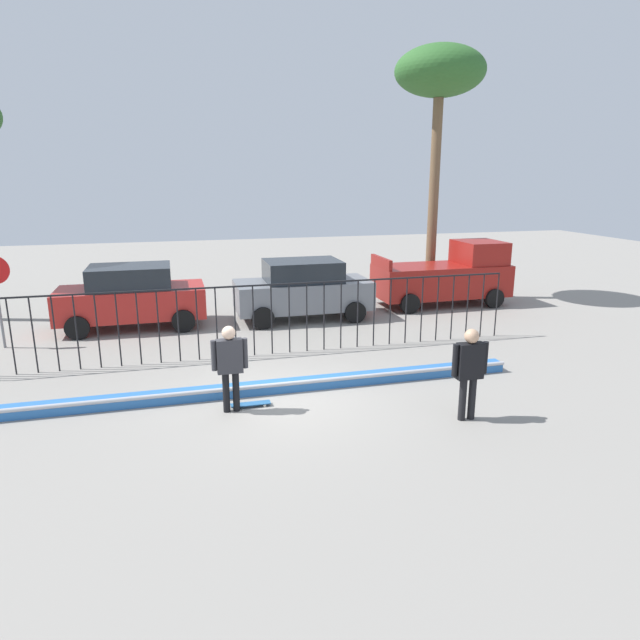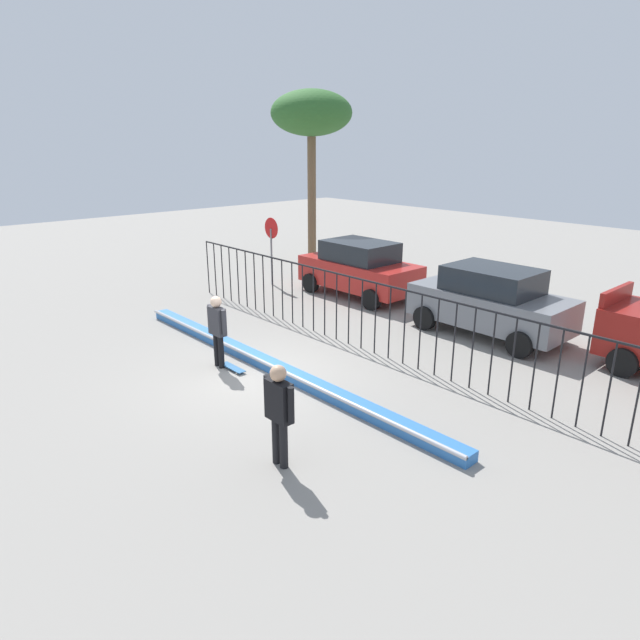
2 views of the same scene
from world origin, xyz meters
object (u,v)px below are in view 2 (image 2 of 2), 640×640
parked_car_red (359,268)px  skateboard (233,368)px  skateboarder (217,325)px  parked_car_gray (490,301)px  palm_tree_short (311,116)px  camera_operator (279,406)px  stop_sign (271,242)px

parked_car_red → skateboard: bearing=-70.0°
skateboarder → skateboard: size_ratio=2.18×
parked_car_gray → palm_tree_short: 11.89m
camera_operator → palm_tree_short: 16.75m
skateboard → camera_operator: bearing=-24.2°
parked_car_red → parked_car_gray: bearing=-3.6°
palm_tree_short → skateboard: bearing=-50.3°
skateboarder → skateboard: 1.07m
skateboarder → parked_car_gray: size_ratio=0.41×
skateboard → palm_tree_short: 13.53m
parked_car_gray → stop_sign: size_ratio=1.72×
camera_operator → palm_tree_short: bearing=-14.6°
parked_car_gray → stop_sign: bearing=-169.3°
skateboarder → camera_operator: size_ratio=0.97×
palm_tree_short → parked_car_red: bearing=-24.6°
parked_car_red → palm_tree_short: bearing=154.9°
skateboard → parked_car_red: size_ratio=0.19×
skateboarder → stop_sign: size_ratio=0.70×
camera_operator → stop_sign: 12.21m
skateboard → camera_operator: size_ratio=0.45×
skateboarder → palm_tree_short: size_ratio=0.24×
skateboarder → parked_car_red: 7.41m
camera_operator → parked_car_gray: bearing=-52.8°
camera_operator → parked_car_red: bearing=-24.3°
parked_car_gray → stop_sign: 8.60m
skateboard → camera_operator: camera_operator is taller
skateboard → stop_sign: 8.30m
skateboarder → camera_operator: 4.55m
skateboarder → parked_car_gray: bearing=64.1°
skateboarder → camera_operator: camera_operator is taller
parked_car_red → camera_operator: bearing=-53.5°
parked_car_red → stop_sign: size_ratio=1.72×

